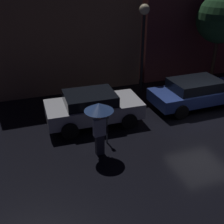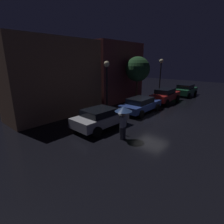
# 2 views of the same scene
# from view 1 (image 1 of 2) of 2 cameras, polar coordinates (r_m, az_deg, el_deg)

# --- Properties ---
(ground_plane) EXTENTS (60.00, 60.00, 0.00)m
(ground_plane) POSITION_cam_1_polar(r_m,az_deg,el_deg) (12.91, 18.59, -1.71)
(ground_plane) COLOR black
(building_facade_left) EXTENTS (7.82, 3.00, 6.20)m
(building_facade_left) POSITION_cam_1_polar(r_m,az_deg,el_deg) (15.73, -10.09, 16.44)
(building_facade_left) COLOR #8C664C
(building_facade_left) RESTS_ON ground
(building_facade_right) EXTENTS (6.80, 3.00, 6.39)m
(building_facade_right) POSITION_cam_1_polar(r_m,az_deg,el_deg) (18.53, 15.06, 17.84)
(building_facade_right) COLOR brown
(building_facade_right) RESTS_ON ground
(parked_car_silver) EXTENTS (4.01, 2.05, 1.40)m
(parked_car_silver) POSITION_cam_1_polar(r_m,az_deg,el_deg) (11.77, -3.88, 1.00)
(parked_car_silver) COLOR #B7B7BF
(parked_car_silver) RESTS_ON ground
(parked_car_blue) EXTENTS (4.49, 2.01, 1.35)m
(parked_car_blue) POSITION_cam_1_polar(r_m,az_deg,el_deg) (13.86, 16.82, 3.91)
(parked_car_blue) COLOR navy
(parked_car_blue) RESTS_ON ground
(pedestrian_with_umbrella) EXTENTS (0.99, 0.99, 2.01)m
(pedestrian_with_umbrella) POSITION_cam_1_polar(r_m,az_deg,el_deg) (9.36, -2.64, -0.59)
(pedestrian_with_umbrella) COLOR #383842
(pedestrian_with_umbrella) RESTS_ON ground
(parking_meter) EXTENTS (0.12, 0.10, 1.26)m
(parking_meter) POSITION_cam_1_polar(r_m,az_deg,el_deg) (10.37, -1.06, -2.62)
(parking_meter) COLOR #4C5154
(parking_meter) RESTS_ON ground
(street_lamp_near) EXTENTS (0.50, 0.50, 4.45)m
(street_lamp_near) POSITION_cam_1_polar(r_m,az_deg,el_deg) (14.31, 6.43, 16.65)
(street_lamp_near) COLOR black
(street_lamp_near) RESTS_ON ground
(street_tree) EXTENTS (2.49, 2.49, 4.89)m
(street_tree) POSITION_cam_1_polar(r_m,az_deg,el_deg) (16.08, 21.24, 17.23)
(street_tree) COLOR #473323
(street_tree) RESTS_ON ground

